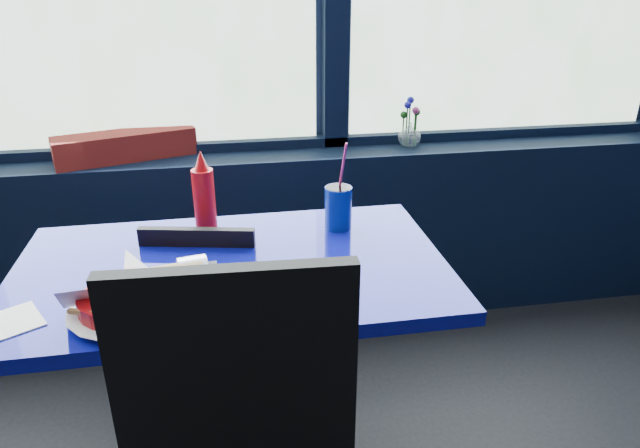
{
  "coord_description": "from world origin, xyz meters",
  "views": [
    {
      "loc": [
        0.3,
        0.57,
        1.51
      ],
      "look_at": [
        0.55,
        1.98,
        0.86
      ],
      "focal_mm": 32.0,
      "sensor_mm": 36.0,
      "label": 1
    }
  ],
  "objects_px": {
    "soda_cup": "(338,207)",
    "planter_box": "(126,146)",
    "near_table": "(236,319)",
    "ketchup_bottle": "(204,194)",
    "flower_vase": "(410,132)",
    "food_basket": "(146,298)",
    "chair_near_back": "(199,309)"
  },
  "relations": [
    {
      "from": "soda_cup",
      "to": "planter_box",
      "type": "bearing_deg",
      "value": 136.35
    },
    {
      "from": "chair_near_back",
      "to": "food_basket",
      "type": "bearing_deg",
      "value": 90.69
    },
    {
      "from": "flower_vase",
      "to": "food_basket",
      "type": "distance_m",
      "value": 1.48
    },
    {
      "from": "flower_vase",
      "to": "ketchup_bottle",
      "type": "xyz_separation_m",
      "value": [
        -0.87,
        -0.6,
        -0.0
      ]
    },
    {
      "from": "flower_vase",
      "to": "soda_cup",
      "type": "height_order",
      "value": "soda_cup"
    },
    {
      "from": "ketchup_bottle",
      "to": "soda_cup",
      "type": "xyz_separation_m",
      "value": [
        0.41,
        -0.07,
        -0.04
      ]
    },
    {
      "from": "soda_cup",
      "to": "flower_vase",
      "type": "bearing_deg",
      "value": 56.33
    },
    {
      "from": "chair_near_back",
      "to": "flower_vase",
      "type": "relative_size",
      "value": 3.81
    },
    {
      "from": "chair_near_back",
      "to": "planter_box",
      "type": "height_order",
      "value": "planter_box"
    },
    {
      "from": "chair_near_back",
      "to": "ketchup_bottle",
      "type": "relative_size",
      "value": 3.16
    },
    {
      "from": "near_table",
      "to": "planter_box",
      "type": "xyz_separation_m",
      "value": [
        -0.39,
        0.89,
        0.29
      ]
    },
    {
      "from": "food_basket",
      "to": "ketchup_bottle",
      "type": "height_order",
      "value": "ketchup_bottle"
    },
    {
      "from": "ketchup_bottle",
      "to": "soda_cup",
      "type": "bearing_deg",
      "value": -10.17
    },
    {
      "from": "flower_vase",
      "to": "food_basket",
      "type": "height_order",
      "value": "flower_vase"
    },
    {
      "from": "near_table",
      "to": "planter_box",
      "type": "height_order",
      "value": "planter_box"
    },
    {
      "from": "soda_cup",
      "to": "ketchup_bottle",
      "type": "bearing_deg",
      "value": 169.83
    },
    {
      "from": "chair_near_back",
      "to": "planter_box",
      "type": "relative_size",
      "value": 1.47
    },
    {
      "from": "flower_vase",
      "to": "soda_cup",
      "type": "xyz_separation_m",
      "value": [
        -0.45,
        -0.68,
        -0.04
      ]
    },
    {
      "from": "planter_box",
      "to": "food_basket",
      "type": "distance_m",
      "value": 1.12
    },
    {
      "from": "near_table",
      "to": "ketchup_bottle",
      "type": "xyz_separation_m",
      "value": [
        -0.07,
        0.27,
        0.29
      ]
    },
    {
      "from": "planter_box",
      "to": "ketchup_bottle",
      "type": "height_order",
      "value": "ketchup_bottle"
    },
    {
      "from": "chair_near_back",
      "to": "food_basket",
      "type": "height_order",
      "value": "food_basket"
    },
    {
      "from": "chair_near_back",
      "to": "soda_cup",
      "type": "relative_size",
      "value": 2.79
    },
    {
      "from": "chair_near_back",
      "to": "planter_box",
      "type": "xyz_separation_m",
      "value": [
        -0.27,
        0.66,
        0.39
      ]
    },
    {
      "from": "near_table",
      "to": "planter_box",
      "type": "bearing_deg",
      "value": 113.55
    },
    {
      "from": "flower_vase",
      "to": "ketchup_bottle",
      "type": "height_order",
      "value": "flower_vase"
    },
    {
      "from": "food_basket",
      "to": "flower_vase",
      "type": "bearing_deg",
      "value": 61.12
    },
    {
      "from": "flower_vase",
      "to": "ketchup_bottle",
      "type": "distance_m",
      "value": 1.06
    },
    {
      "from": "ketchup_bottle",
      "to": "near_table",
      "type": "bearing_deg",
      "value": -75.3
    },
    {
      "from": "planter_box",
      "to": "soda_cup",
      "type": "bearing_deg",
      "value": -61.38
    },
    {
      "from": "near_table",
      "to": "planter_box",
      "type": "distance_m",
      "value": 1.02
    },
    {
      "from": "soda_cup",
      "to": "food_basket",
      "type": "bearing_deg",
      "value": -143.51
    }
  ]
}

